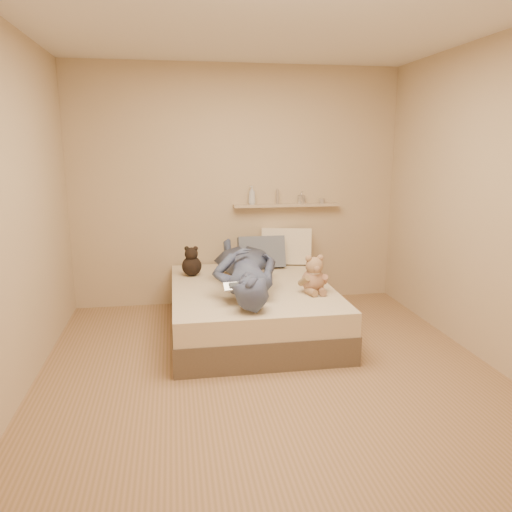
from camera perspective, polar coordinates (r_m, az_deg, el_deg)
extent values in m
plane|color=#9C7250|center=(4.05, 1.55, -13.14)|extent=(3.80, 3.80, 0.00)
plane|color=silver|center=(3.74, 1.81, 25.60)|extent=(3.80, 3.80, 0.00)
plane|color=tan|center=(5.54, -2.15, 7.84)|extent=(3.60, 0.00, 3.60)
plane|color=tan|center=(1.88, 12.92, -1.78)|extent=(3.60, 0.00, 3.60)
plane|color=tan|center=(3.77, -26.36, 4.33)|extent=(0.00, 3.80, 3.80)
plane|color=tan|center=(4.39, 25.50, 5.40)|extent=(0.00, 3.80, 3.80)
cube|color=brown|center=(4.84, -0.55, -7.10)|extent=(1.50, 1.90, 0.25)
cube|color=beige|center=(4.77, -0.55, -4.56)|extent=(1.48, 1.88, 0.20)
cube|color=silver|center=(4.12, -2.43, -3.50)|extent=(0.19, 0.10, 0.06)
cube|color=black|center=(4.11, -2.41, -3.30)|extent=(0.10, 0.05, 0.03)
sphere|color=#A77A5B|center=(4.54, 6.56, -2.82)|extent=(0.21, 0.21, 0.21)
sphere|color=tan|center=(4.49, 6.68, -1.11)|extent=(0.16, 0.16, 0.16)
sphere|color=#9C7056|center=(4.45, 6.03, -0.28)|extent=(0.06, 0.06, 0.06)
sphere|color=tan|center=(4.49, 7.37, -0.21)|extent=(0.06, 0.06, 0.06)
sphere|color=#916C50|center=(4.43, 6.98, -1.49)|extent=(0.07, 0.07, 0.07)
cylinder|color=olive|center=(4.48, 5.50, -2.83)|extent=(0.10, 0.15, 0.12)
cylinder|color=#A57258|center=(4.55, 7.84, -2.66)|extent=(0.09, 0.15, 0.12)
cylinder|color=#997451|center=(4.46, 6.32, -4.09)|extent=(0.10, 0.15, 0.07)
cylinder|color=#92694E|center=(4.49, 7.55, -4.00)|extent=(0.08, 0.15, 0.07)
cylinder|color=silver|center=(4.50, 6.66, -1.92)|extent=(0.12, 0.12, 0.02)
sphere|color=black|center=(5.13, -7.36, -1.14)|extent=(0.20, 0.20, 0.20)
sphere|color=black|center=(5.09, -7.41, 0.24)|extent=(0.13, 0.13, 0.13)
sphere|color=black|center=(5.08, -7.93, 0.85)|extent=(0.05, 0.05, 0.05)
sphere|color=black|center=(5.07, -6.92, 0.86)|extent=(0.05, 0.05, 0.05)
cube|color=beige|center=(5.59, 3.48, 1.13)|extent=(0.59, 0.34, 0.42)
cube|color=slate|center=(5.40, 0.61, 0.42)|extent=(0.50, 0.23, 0.37)
imported|color=#404D64|center=(4.63, -1.31, -1.29)|extent=(0.74, 1.70, 0.40)
cube|color=tan|center=(5.60, 3.57, 5.81)|extent=(1.20, 0.12, 0.03)
imported|color=silver|center=(5.51, -0.47, 6.96)|extent=(0.11, 0.11, 0.21)
cylinder|color=silver|center=(5.56, 2.47, 6.80)|extent=(0.03, 0.03, 0.17)
imported|color=silver|center=(5.63, 5.22, 6.68)|extent=(0.09, 0.09, 0.14)
cylinder|color=#9F9388|center=(5.70, 7.56, 6.28)|extent=(0.06, 0.06, 0.06)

